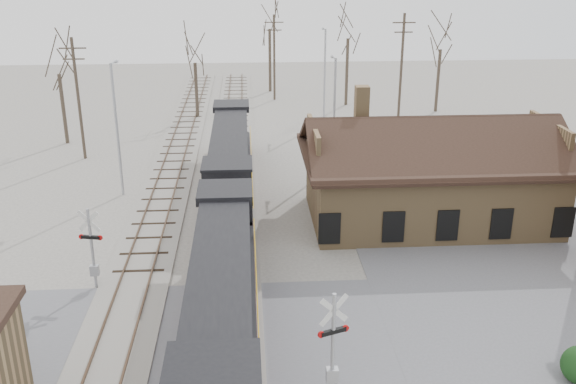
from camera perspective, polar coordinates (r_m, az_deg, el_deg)
name	(u,v)px	position (r m, az deg, el deg)	size (l,w,h in m)	color
ground	(224,336)	(28.08, -5.70, -12.64)	(140.00, 140.00, 0.00)	#A7A197
road	(224,336)	(28.07, -5.70, -12.62)	(60.00, 9.00, 0.03)	slate
track_main	(230,204)	(41.40, -5.15, -1.05)	(3.40, 90.00, 0.24)	#A7A197
track_siding	(160,206)	(41.78, -11.33, -1.19)	(3.40, 90.00, 0.24)	#A7A197
depot	(429,181)	(39.27, 12.42, 0.94)	(15.20, 9.31, 7.90)	#94764C
locomotive_lead	(221,310)	(25.69, -5.97, -10.39)	(2.79, 18.68, 4.14)	black
locomotive_trailing	(230,161)	(43.03, -5.18, 2.79)	(2.79, 18.68, 3.92)	black
crossbuck_near	(333,351)	(23.62, 4.01, -13.88)	(1.18, 0.51, 4.32)	#A5A8AD
crossbuck_far	(92,251)	(32.05, -17.00, -5.08)	(1.17, 0.33, 4.13)	#A5A8AD
streetlight_a	(117,123)	(43.03, -14.98, 5.98)	(0.25, 2.04, 8.78)	#A5A8AD
streetlight_b	(334,107)	(47.17, 4.12, 7.54)	(0.25, 2.04, 8.21)	#A5A8AD
streetlight_c	(325,71)	(60.32, 3.27, 10.71)	(0.25, 2.04, 8.68)	#A5A8AD
utility_pole_a	(78,97)	(51.71, -18.15, 8.04)	(2.00, 0.24, 9.35)	#382D23
utility_pole_b	(274,56)	(69.81, -1.23, 12.00)	(2.00, 0.24, 9.01)	#382D23
utility_pole_c	(401,71)	(58.25, 10.02, 10.57)	(2.00, 0.24, 10.29)	#382D23
tree_a	(57,62)	(56.23, -19.81, 10.79)	(3.90, 3.90, 9.55)	#382D23
tree_b	(195,54)	(62.29, -8.31, 12.07)	(3.55, 3.55, 8.70)	#382D23
tree_c	(270,18)	(73.74, -1.65, 15.18)	(4.69, 4.69, 11.49)	#382D23
tree_d	(348,27)	(67.20, 5.38, 14.39)	(4.59, 4.59, 11.23)	#382D23
tree_e	(441,39)	(65.86, 13.47, 13.09)	(4.13, 4.13, 10.11)	#382D23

